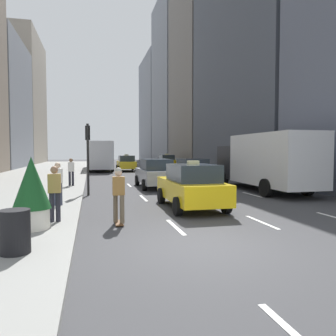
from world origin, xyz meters
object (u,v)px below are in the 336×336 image
at_px(taxi_third, 191,186).
at_px(skateboarder, 119,193).
at_px(trash_can, 15,232).
at_px(pedestrian_near_curb, 55,191).
at_px(sedan_black_near, 155,173).
at_px(box_truck, 265,160).
at_px(sedan_silver_behind, 191,171).
at_px(city_bus, 100,155).
at_px(taxi_lead, 166,161).
at_px(taxi_second, 126,163).
at_px(planter_with_shrub, 32,192).
at_px(traffic_light_pole, 88,148).
at_px(pedestrian_mid_block, 58,182).
at_px(pedestrian_far_walking, 71,170).

xyz_separation_m(taxi_third, skateboarder, (-2.99, -2.17, 0.08)).
height_order(taxi_third, trash_can, taxi_third).
xyz_separation_m(taxi_third, pedestrian_near_curb, (-4.86, -2.02, 0.19)).
bearing_deg(sedan_black_near, box_truck, -28.55).
bearing_deg(sedan_silver_behind, pedestrian_near_curb, -124.75).
height_order(city_bus, trash_can, city_bus).
height_order(taxi_lead, skateboarder, taxi_lead).
bearing_deg(taxi_second, skateboarder, -96.47).
distance_m(planter_with_shrub, traffic_light_pole, 7.86).
xyz_separation_m(taxi_lead, city_bus, (-8.41, -1.82, 0.91)).
xyz_separation_m(taxi_lead, traffic_light_pole, (-9.55, -23.98, 1.53)).
xyz_separation_m(trash_can, pedestrian_mid_block, (0.27, 6.03, 0.47)).
distance_m(box_truck, trash_can, 14.40).
distance_m(box_truck, pedestrian_near_curb, 12.25).
bearing_deg(pedestrian_mid_block, traffic_light_pole, 73.70).
relative_size(skateboarder, traffic_light_pole, 0.48).
distance_m(sedan_silver_behind, trash_can, 16.20).
distance_m(city_bus, trash_can, 32.09).
xyz_separation_m(sedan_black_near, traffic_light_pole, (-3.95, -2.56, 1.52)).
bearing_deg(traffic_light_pole, box_truck, -2.91).
bearing_deg(traffic_light_pole, taxi_third, -50.57).
distance_m(sedan_black_near, sedan_silver_behind, 3.25).
relative_size(city_bus, planter_with_shrub, 5.95).
relative_size(taxi_second, trash_can, 4.89).
bearing_deg(traffic_light_pole, pedestrian_far_walking, 106.42).
height_order(sedan_black_near, planter_with_shrub, planter_with_shrub).
xyz_separation_m(taxi_second, pedestrian_mid_block, (-5.05, -23.18, 0.19)).
bearing_deg(taxi_third, sedan_silver_behind, 72.74).
xyz_separation_m(trash_can, traffic_light_pole, (1.38, 9.80, 1.81)).
height_order(pedestrian_mid_block, traffic_light_pole, traffic_light_pole).
bearing_deg(box_truck, city_bus, 110.38).
xyz_separation_m(taxi_lead, pedestrian_mid_block, (-10.65, -27.75, 0.19)).
relative_size(city_bus, pedestrian_far_walking, 7.04).
bearing_deg(sedan_black_near, pedestrian_far_walking, 169.69).
bearing_deg(trash_can, traffic_light_pole, 82.01).
bearing_deg(taxi_lead, skateboarder, -105.51).
bearing_deg(box_truck, pedestrian_mid_block, -162.85).
bearing_deg(taxi_second, taxi_third, -90.00).
xyz_separation_m(taxi_third, planter_with_shrub, (-5.35, -2.83, 0.27)).
xyz_separation_m(sedan_silver_behind, pedestrian_far_walking, (-7.77, -0.74, 0.19)).
xyz_separation_m(sedan_black_near, pedestrian_far_walking, (-4.97, 0.90, 0.18)).
xyz_separation_m(skateboarder, pedestrian_mid_block, (-2.06, 3.21, 0.10)).
xyz_separation_m(skateboarder, pedestrian_near_curb, (-1.86, 0.15, 0.10)).
relative_size(sedan_black_near, pedestrian_far_walking, 2.86).
xyz_separation_m(taxi_second, pedestrian_far_walking, (-4.97, -15.94, 0.19)).
xyz_separation_m(taxi_lead, pedestrian_far_walking, (-10.57, -20.51, 0.19)).
height_order(planter_with_shrub, pedestrian_near_curb, planter_with_shrub).
distance_m(taxi_lead, planter_with_shrub, 33.46).
xyz_separation_m(taxi_second, sedan_black_near, (-0.00, -16.84, 0.01)).
bearing_deg(pedestrian_far_walking, pedestrian_mid_block, -90.65).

